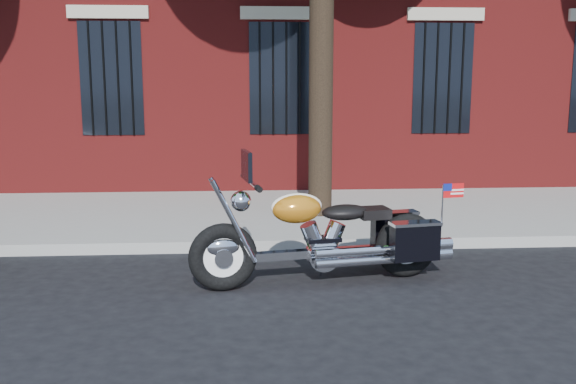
{
  "coord_description": "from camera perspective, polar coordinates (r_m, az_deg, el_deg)",
  "views": [
    {
      "loc": [
        -0.62,
        -6.69,
        2.2
      ],
      "look_at": [
        -0.13,
        0.8,
        0.87
      ],
      "focal_mm": 40.0,
      "sensor_mm": 36.0,
      "label": 1
    }
  ],
  "objects": [
    {
      "name": "ground",
      "position": [
        7.08,
        1.48,
        -8.1
      ],
      "size": [
        120.0,
        120.0,
        0.0
      ],
      "primitive_type": "plane",
      "color": "black",
      "rests_on": "ground"
    },
    {
      "name": "curb",
      "position": [
        8.37,
        0.62,
        -4.68
      ],
      "size": [
        40.0,
        0.16,
        0.15
      ],
      "primitive_type": "cube",
      "color": "gray",
      "rests_on": "ground"
    },
    {
      "name": "sidewalk",
      "position": [
        10.2,
        -0.18,
        -2.0
      ],
      "size": [
        40.0,
        3.6,
        0.15
      ],
      "primitive_type": "cube",
      "color": "gray",
      "rests_on": "ground"
    },
    {
      "name": "motorcycle",
      "position": [
        6.96,
        3.87,
        -4.17
      ],
      "size": [
        2.94,
        1.12,
        1.47
      ],
      "rotation": [
        0.0,
        0.0,
        0.17
      ],
      "color": "black",
      "rests_on": "ground"
    }
  ]
}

